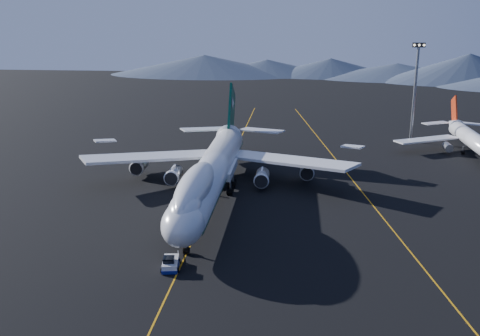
# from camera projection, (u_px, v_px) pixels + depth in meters

# --- Properties ---
(ground) EXTENTS (500.00, 500.00, 0.00)m
(ground) POSITION_uv_depth(u_px,v_px,m) (213.00, 198.00, 107.75)
(ground) COLOR black
(ground) RESTS_ON ground
(taxiway_line_main) EXTENTS (0.25, 220.00, 0.01)m
(taxiway_line_main) POSITION_uv_depth(u_px,v_px,m) (213.00, 198.00, 107.74)
(taxiway_line_main) COLOR #CC860C
(taxiway_line_main) RESTS_ON ground
(taxiway_line_side) EXTENTS (28.08, 198.09, 0.01)m
(taxiway_line_side) POSITION_uv_depth(u_px,v_px,m) (358.00, 187.00, 114.31)
(taxiway_line_side) COLOR #CC860C
(taxiway_line_side) RESTS_ON ground
(boeing_747) EXTENTS (59.62, 72.43, 19.37)m
(boeing_747) POSITION_uv_depth(u_px,v_px,m) (212.00, 170.00, 106.19)
(boeing_747) COLOR silver
(boeing_747) RESTS_ON ground
(pushback_tug) EXTENTS (3.10, 4.80, 1.97)m
(pushback_tug) POSITION_uv_depth(u_px,v_px,m) (171.00, 264.00, 77.56)
(pushback_tug) COLOR silver
(pushback_tug) RESTS_ON ground
(second_jet) EXTENTS (40.63, 45.90, 13.06)m
(second_jet) POSITION_uv_depth(u_px,v_px,m) (473.00, 140.00, 139.82)
(second_jet) COLOR silver
(second_jet) RESTS_ON ground
(floodlight_mast) EXTENTS (3.49, 2.61, 28.21)m
(floodlight_mast) POSITION_uv_depth(u_px,v_px,m) (415.00, 93.00, 151.89)
(floodlight_mast) COLOR black
(floodlight_mast) RESTS_ON ground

